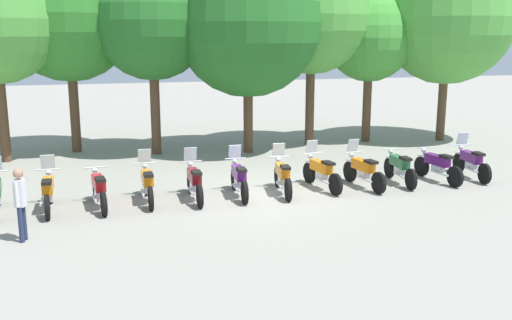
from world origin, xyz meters
The scene contains 19 objects.
ground_plane centered at (0.00, 0.00, 0.00)m, with size 80.00×80.00×0.00m, color gray.
motorcycle_1 centered at (-5.74, -0.09, 0.52)m, with size 0.62×2.19×1.37m.
motorcycle_2 centered at (-4.47, -0.17, 0.50)m, with size 0.62×2.18×0.99m.
motorcycle_3 centered at (-3.19, 0.05, 0.52)m, with size 0.62×2.19×1.37m.
motorcycle_4 centered at (-1.91, -0.06, 0.52)m, with size 0.62×2.19×1.37m.
motorcycle_5 centered at (-0.64, -0.01, 0.52)m, with size 0.62×2.19×1.37m.
motorcycle_6 centered at (0.64, -0.06, 0.52)m, with size 0.64×2.19×1.37m.
motorcycle_7 centered at (1.90, 0.14, 0.52)m, with size 0.62×2.18×1.37m.
motorcycle_8 centered at (3.18, -0.02, 0.52)m, with size 0.62×2.18×1.37m.
motorcycle_9 centered at (4.46, 0.12, 0.50)m, with size 0.62×2.19×0.99m.
motorcycle_10 centered at (5.73, 0.05, 0.50)m, with size 0.62×2.18×0.99m.
motorcycle_11 centered at (7.01, 0.18, 0.52)m, with size 0.62×2.19×1.37m.
person_0 centered at (-6.11, -2.37, 0.96)m, with size 0.27×0.41×1.66m.
tree_2 centered at (-5.32, 7.80, 5.20)m, with size 4.98×4.98×7.70m.
tree_3 centered at (-2.34, 6.59, 4.96)m, with size 4.35×4.35×7.16m.
tree_4 centered at (1.13, 5.97, 4.91)m, with size 5.53×5.53×7.68m.
tree_5 centered at (3.99, 6.91, 5.21)m, with size 4.65×4.65×7.55m.
tree_6 centered at (6.59, 7.00, 4.34)m, with size 3.65×3.65×6.19m.
tree_7 centered at (9.80, 6.37, 5.16)m, with size 5.50×5.50×7.92m.
Camera 1 is at (-4.23, -15.49, 4.51)m, focal length 40.66 mm.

